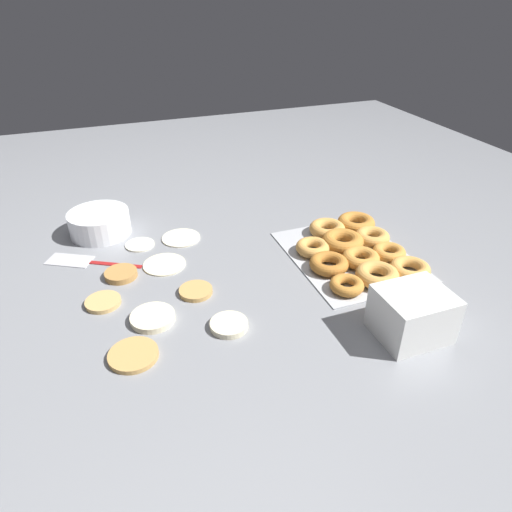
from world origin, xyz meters
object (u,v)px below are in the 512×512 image
(pancake_4, at_px, (133,355))
(pancake_7, at_px, (140,244))
(spatula, at_px, (80,261))
(pancake_3, at_px, (121,274))
(pancake_8, at_px, (103,302))
(batter_bowl, at_px, (100,223))
(pancake_6, at_px, (231,324))
(pancake_5, at_px, (181,237))
(pancake_2, at_px, (153,318))
(pancake_0, at_px, (164,264))
(donut_tray, at_px, (355,250))
(container_stack, at_px, (412,314))
(pancake_1, at_px, (196,291))

(pancake_4, bearing_deg, pancake_7, -9.82)
(spatula, bearing_deg, pancake_3, 160.45)
(pancake_8, distance_m, batter_bowl, 0.36)
(pancake_6, bearing_deg, pancake_8, 54.38)
(pancake_5, xyz_separation_m, spatula, (-0.03, 0.28, -0.00))
(pancake_6, relative_size, spatula, 0.34)
(pancake_8, bearing_deg, pancake_2, -135.42)
(pancake_0, distance_m, pancake_7, 0.14)
(pancake_5, bearing_deg, spatula, 95.98)
(pancake_5, distance_m, donut_tray, 0.50)
(pancake_4, height_order, pancake_6, pancake_6)
(pancake_4, relative_size, pancake_8, 1.23)
(batter_bowl, bearing_deg, pancake_3, -173.53)
(pancake_0, height_order, donut_tray, donut_tray)
(pancake_3, bearing_deg, container_stack, -128.42)
(pancake_5, height_order, container_stack, container_stack)
(container_stack, bearing_deg, spatula, 49.72)
(pancake_6, relative_size, pancake_7, 1.03)
(pancake_3, bearing_deg, spatula, 40.82)
(pancake_2, xyz_separation_m, pancake_7, (0.35, -0.02, -0.00))
(donut_tray, xyz_separation_m, batter_bowl, (0.38, 0.64, 0.02))
(pancake_6, bearing_deg, pancake_2, 62.19)
(container_stack, bearing_deg, pancake_1, 52.25)
(pancake_4, height_order, pancake_7, pancake_4)
(pancake_2, distance_m, pancake_3, 0.21)
(pancake_7, xyz_separation_m, spatula, (-0.03, 0.17, -0.00))
(pancake_1, distance_m, pancake_2, 0.13)
(pancake_2, bearing_deg, spatula, 24.49)
(pancake_5, relative_size, container_stack, 0.77)
(pancake_6, bearing_deg, pancake_5, 2.19)
(pancake_4, bearing_deg, pancake_8, 11.95)
(pancake_6, bearing_deg, spatula, 37.04)
(pancake_3, distance_m, pancake_6, 0.35)
(pancake_1, distance_m, pancake_3, 0.21)
(pancake_1, xyz_separation_m, pancake_7, (0.28, 0.09, -0.00))
(pancake_8, bearing_deg, pancake_4, -168.05)
(container_stack, bearing_deg, pancake_8, 60.93)
(batter_bowl, bearing_deg, pancake_5, -117.96)
(pancake_3, height_order, pancake_8, pancake_3)
(pancake_2, relative_size, batter_bowl, 0.57)
(pancake_3, height_order, donut_tray, donut_tray)
(pancake_7, xyz_separation_m, pancake_8, (-0.25, 0.12, 0.00))
(pancake_1, height_order, donut_tray, donut_tray)
(pancake_3, height_order, batter_bowl, batter_bowl)
(pancake_4, distance_m, spatula, 0.43)
(pancake_0, bearing_deg, pancake_2, 162.89)
(pancake_0, height_order, pancake_3, pancake_3)
(pancake_2, height_order, pancake_5, pancake_2)
(pancake_0, distance_m, batter_bowl, 0.28)
(pancake_2, xyz_separation_m, pancake_3, (0.20, 0.05, 0.00))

